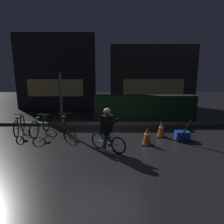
% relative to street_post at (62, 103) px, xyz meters
% --- Properties ---
extents(ground_plane, '(40.00, 40.00, 0.00)m').
position_rel_street_post_xyz_m(ground_plane, '(1.68, -1.20, -1.13)').
color(ground_plane, black).
extents(sidewalk_curb, '(12.00, 0.24, 0.12)m').
position_rel_street_post_xyz_m(sidewalk_curb, '(1.68, 1.00, -1.07)').
color(sidewalk_curb, '#56544F').
rests_on(sidewalk_curb, ground).
extents(hedge_row, '(4.80, 0.70, 1.23)m').
position_rel_street_post_xyz_m(hedge_row, '(3.48, 1.90, -0.51)').
color(hedge_row, black).
rests_on(hedge_row, ground).
extents(storefront_left, '(5.16, 0.54, 4.81)m').
position_rel_street_post_xyz_m(storefront_left, '(-1.77, 5.30, 1.26)').
color(storefront_left, '#262328').
rests_on(storefront_left, ground).
extents(storefront_right, '(5.92, 0.54, 4.24)m').
position_rel_street_post_xyz_m(storefront_right, '(4.76, 6.00, 0.98)').
color(storefront_right, '#383330').
rests_on(storefront_right, ground).
extents(street_post, '(0.10, 0.10, 2.26)m').
position_rel_street_post_xyz_m(street_post, '(0.00, 0.00, 0.00)').
color(street_post, '#2D2D33').
rests_on(street_post, ground).
extents(parked_bike_leftmost, '(0.48, 1.47, 0.69)m').
position_rel_street_post_xyz_m(parked_bike_leftmost, '(-1.55, -0.19, -0.81)').
color(parked_bike_leftmost, black).
rests_on(parked_bike_leftmost, ground).
extents(parked_bike_left_mid, '(0.46, 1.54, 0.71)m').
position_rel_street_post_xyz_m(parked_bike_left_mid, '(-0.70, -0.31, -0.81)').
color(parked_bike_left_mid, black).
rests_on(parked_bike_left_mid, ground).
extents(parked_bike_center_left, '(0.48, 1.56, 0.73)m').
position_rel_street_post_xyz_m(parked_bike_center_left, '(0.14, -0.21, -0.80)').
color(parked_bike_center_left, black).
rests_on(parked_bike_center_left, ground).
extents(traffic_cone_near, '(0.36, 0.36, 0.57)m').
position_rel_street_post_xyz_m(traffic_cone_near, '(3.00, -1.30, -0.86)').
color(traffic_cone_near, black).
rests_on(traffic_cone_near, ground).
extents(traffic_cone_far, '(0.36, 0.36, 0.59)m').
position_rel_street_post_xyz_m(traffic_cone_far, '(3.65, -0.55, -0.85)').
color(traffic_cone_far, black).
rests_on(traffic_cone_far, ground).
extents(blue_crate, '(0.46, 0.35, 0.30)m').
position_rel_street_post_xyz_m(blue_crate, '(4.26, -0.90, -0.98)').
color(blue_crate, '#193DB7').
rests_on(blue_crate, ground).
extents(cyclist, '(1.01, 0.73, 1.25)m').
position_rel_street_post_xyz_m(cyclist, '(1.78, -1.77, -0.50)').
color(cyclist, black).
rests_on(cyclist, ground).
extents(closed_umbrella, '(0.43, 0.15, 0.78)m').
position_rel_street_post_xyz_m(closed_umbrella, '(4.23, -1.15, -0.74)').
color(closed_umbrella, black).
rests_on(closed_umbrella, ground).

